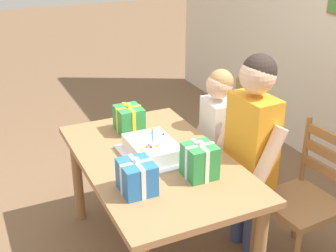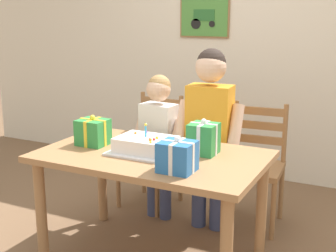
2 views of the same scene
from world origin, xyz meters
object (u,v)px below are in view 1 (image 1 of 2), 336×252
(child_older, at_px, (252,137))
(child_younger, at_px, (217,131))
(gift_box_beside_cake, at_px, (200,161))
(dining_table, at_px, (156,173))
(gift_box_corner_small, at_px, (137,177))
(birthday_cake, at_px, (152,149))
(chair_right, at_px, (306,199))
(chair_left, at_px, (230,142))
(gift_box_red_large, at_px, (129,119))

(child_older, distance_m, child_younger, 0.43)
(gift_box_beside_cake, distance_m, child_older, 0.46)
(gift_box_beside_cake, relative_size, child_older, 0.17)
(dining_table, bearing_deg, gift_box_corner_small, -39.01)
(gift_box_beside_cake, bearing_deg, birthday_cake, -155.71)
(birthday_cake, distance_m, gift_box_beside_cake, 0.36)
(chair_right, bearing_deg, chair_left, 180.00)
(dining_table, xyz_separation_m, child_younger, (-0.26, 0.58, 0.07))
(gift_box_corner_small, height_order, child_older, child_older)
(gift_box_corner_small, relative_size, chair_right, 0.22)
(gift_box_red_large, xyz_separation_m, child_younger, (0.19, 0.58, -0.12))
(dining_table, height_order, chair_right, chair_right)
(gift_box_corner_small, xyz_separation_m, chair_left, (-0.73, 1.05, -0.34))
(dining_table, xyz_separation_m, gift_box_beside_cake, (0.29, 0.14, 0.20))
(gift_box_beside_cake, distance_m, gift_box_corner_small, 0.37)
(child_older, xyz_separation_m, child_younger, (-0.41, 0.00, -0.13))
(birthday_cake, height_order, gift_box_corner_small, gift_box_corner_small)
(child_younger, bearing_deg, gift_box_corner_small, -56.34)
(birthday_cake, relative_size, chair_right, 0.48)
(dining_table, bearing_deg, chair_left, 118.19)
(dining_table, bearing_deg, chair_right, 61.82)
(gift_box_beside_cake, height_order, chair_right, gift_box_beside_cake)
(gift_box_red_large, distance_m, child_older, 0.84)
(gift_box_red_large, relative_size, gift_box_beside_cake, 0.91)
(chair_left, relative_size, child_younger, 0.81)
(gift_box_corner_small, bearing_deg, gift_box_beside_cake, 89.30)
(gift_box_beside_cake, bearing_deg, dining_table, -154.39)
(gift_box_corner_small, xyz_separation_m, child_older, (-0.13, 0.81, 0.01))
(dining_table, height_order, child_older, child_older)
(child_younger, bearing_deg, gift_box_beside_cake, -38.95)
(child_older, height_order, child_younger, child_older)
(birthday_cake, height_order, gift_box_red_large, gift_box_red_large)
(dining_table, distance_m, birthday_cake, 0.15)
(gift_box_beside_cake, relative_size, gift_box_corner_small, 1.11)
(child_older, bearing_deg, child_younger, 179.93)
(gift_box_red_large, height_order, chair_right, gift_box_red_large)
(gift_box_red_large, relative_size, chair_left, 0.23)
(birthday_cake, relative_size, gift_box_corner_small, 2.13)
(dining_table, distance_m, child_younger, 0.64)
(gift_box_red_large, bearing_deg, gift_box_corner_small, -17.85)
(chair_left, distance_m, chair_right, 0.88)
(gift_box_red_large, distance_m, chair_right, 1.25)
(chair_right, bearing_deg, gift_box_beside_cake, -102.20)
(dining_table, bearing_deg, gift_box_beside_cake, 25.61)
(gift_box_red_large, distance_m, chair_left, 0.88)
(gift_box_beside_cake, relative_size, child_younger, 0.20)
(dining_table, height_order, child_younger, child_younger)
(chair_left, bearing_deg, gift_box_corner_small, -55.37)
(chair_left, relative_size, chair_right, 1.00)
(gift_box_red_large, distance_m, gift_box_beside_cake, 0.75)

